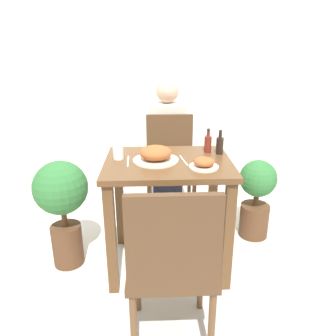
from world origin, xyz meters
name	(u,v)px	position (x,y,z in m)	size (l,w,h in m)	color
ground_plane	(168,262)	(0.00, 0.00, 0.00)	(16.00, 16.00, 0.00)	beige
wall_back	(161,63)	(0.00, 1.43, 1.30)	(8.00, 0.05, 2.60)	silver
dining_table	(168,183)	(0.00, 0.00, 0.61)	(0.80, 0.64, 0.77)	brown
chair_near	(172,261)	(-0.01, -0.70, 0.52)	(0.42, 0.42, 0.91)	#4C331E
chair_far	(170,163)	(0.05, 0.67, 0.52)	(0.42, 0.42, 0.91)	#4C331E
food_plate	(156,154)	(-0.08, -0.01, 0.81)	(0.29, 0.29, 0.10)	beige
side_plate	(204,163)	(0.21, -0.14, 0.80)	(0.18, 0.18, 0.07)	beige
drink_cup	(118,152)	(-0.32, 0.05, 0.81)	(0.07, 0.07, 0.09)	white
sauce_bottle	(220,145)	(0.35, 0.13, 0.83)	(0.05, 0.05, 0.17)	black
condiment_bottle	(208,143)	(0.28, 0.17, 0.83)	(0.05, 0.05, 0.17)	maroon
fork_utensil	(128,161)	(-0.25, -0.01, 0.77)	(0.02, 0.19, 0.00)	silver
spoon_utensil	(183,160)	(0.10, -0.01, 0.77)	(0.04, 0.19, 0.00)	silver
potted_plant_left	(62,201)	(-0.70, 0.03, 0.49)	(0.36, 0.36, 0.76)	#51331E
potted_plant_right	(256,195)	(0.71, 0.33, 0.36)	(0.29, 0.29, 0.64)	#51331E
person_figure	(167,145)	(0.04, 1.00, 0.58)	(0.34, 0.22, 1.17)	#2D3347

